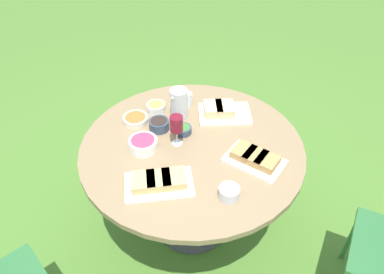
% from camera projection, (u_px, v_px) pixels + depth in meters
% --- Properties ---
extents(ground_plane, '(40.00, 40.00, 0.00)m').
position_uv_depth(ground_plane, '(192.00, 224.00, 2.58)').
color(ground_plane, '#4C7A2D').
extents(dining_table, '(1.26, 1.26, 0.73)m').
position_uv_depth(dining_table, '(192.00, 158.00, 2.17)').
color(dining_table, '#4C4C51').
rests_on(dining_table, ground_plane).
extents(water_pitcher, '(0.11, 0.11, 0.20)m').
position_uv_depth(water_pitcher, '(179.00, 104.00, 2.24)').
color(water_pitcher, silver).
rests_on(water_pitcher, dining_table).
extents(wine_glass, '(0.07, 0.07, 0.19)m').
position_uv_depth(wine_glass, '(176.00, 125.00, 2.03)').
color(wine_glass, silver).
rests_on(wine_glass, dining_table).
extents(platter_bread_main, '(0.23, 0.33, 0.06)m').
position_uv_depth(platter_bread_main, '(255.00, 159.00, 1.98)').
color(platter_bread_main, white).
rests_on(platter_bread_main, dining_table).
extents(platter_charcuterie, '(0.39, 0.37, 0.06)m').
position_uv_depth(platter_charcuterie, '(159.00, 182.00, 1.85)').
color(platter_charcuterie, white).
rests_on(platter_charcuterie, dining_table).
extents(platter_sandwich_side, '(0.38, 0.38, 0.08)m').
position_uv_depth(platter_sandwich_side, '(221.00, 111.00, 2.30)').
color(platter_sandwich_side, white).
rests_on(platter_sandwich_side, dining_table).
extents(bowl_fries, '(0.11, 0.11, 0.06)m').
position_uv_depth(bowl_fries, '(156.00, 108.00, 2.32)').
color(bowl_fries, white).
rests_on(bowl_fries, dining_table).
extents(bowl_salad, '(0.10, 0.10, 0.04)m').
position_uv_depth(bowl_salad, '(183.00, 130.00, 2.17)').
color(bowl_salad, '#334256').
rests_on(bowl_salad, dining_table).
extents(bowl_olives, '(0.12, 0.12, 0.06)m').
position_uv_depth(bowl_olives, '(159.00, 124.00, 2.19)').
color(bowl_olives, '#334256').
rests_on(bowl_olives, dining_table).
extents(bowl_dip_red, '(0.16, 0.16, 0.07)m').
position_uv_depth(bowl_dip_red, '(143.00, 144.00, 2.06)').
color(bowl_dip_red, white).
rests_on(bowl_dip_red, dining_table).
extents(bowl_dip_cream, '(0.10, 0.10, 0.06)m').
position_uv_depth(bowl_dip_cream, '(229.00, 192.00, 1.80)').
color(bowl_dip_cream, silver).
rests_on(bowl_dip_cream, dining_table).
extents(bowl_roasted_veg, '(0.15, 0.15, 0.04)m').
position_uv_depth(bowl_roasted_veg, '(136.00, 119.00, 2.25)').
color(bowl_roasted_veg, beige).
rests_on(bowl_roasted_veg, dining_table).
extents(cup_water_near, '(0.06, 0.06, 0.09)m').
position_uv_depth(cup_water_near, '(187.00, 99.00, 2.37)').
color(cup_water_near, silver).
rests_on(cup_water_near, dining_table).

